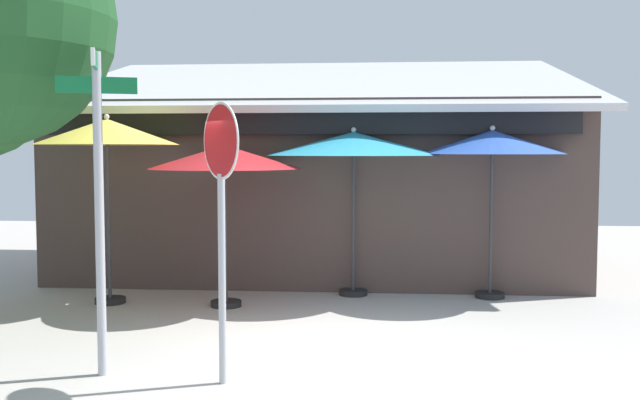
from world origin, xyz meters
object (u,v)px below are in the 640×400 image
Objects in this scene: stop_sign at (221,190)px; patio_umbrella_crimson_center at (225,159)px; patio_umbrella_mustard_left at (107,134)px; street_sign_post at (99,183)px; patio_umbrella_teal_right at (354,145)px; patio_umbrella_royal_blue_far_right at (492,144)px.

patio_umbrella_crimson_center is (-0.70, 3.33, 0.26)m from stop_sign.
stop_sign is at bearing -54.41° from patio_umbrella_mustard_left.
stop_sign is 3.42m from patio_umbrella_crimson_center.
street_sign_post is 1.19× the size of patio_umbrella_teal_right.
patio_umbrella_teal_right is 2.08m from patio_umbrella_royal_blue_far_right.
street_sign_post is 4.78m from patio_umbrella_teal_right.
stop_sign is at bearing -126.50° from patio_umbrella_royal_blue_far_right.
patio_umbrella_teal_right is (1.78, 0.96, 0.21)m from patio_umbrella_crimson_center.
stop_sign is 4.46m from patio_umbrella_teal_right.
stop_sign is at bearing -6.73° from street_sign_post.
street_sign_post reaches higher than patio_umbrella_royal_blue_far_right.
patio_umbrella_mustard_left is at bearing 125.59° from stop_sign.
street_sign_post is at bearing -119.26° from patio_umbrella_teal_right.
patio_umbrella_teal_right is (2.33, 4.15, 0.42)m from street_sign_post.
patio_umbrella_crimson_center is 0.91× the size of patio_umbrella_royal_blue_far_right.
street_sign_post is 3.24m from patio_umbrella_crimson_center.
street_sign_post is 1.15× the size of patio_umbrella_mustard_left.
patio_umbrella_crimson_center is at bearing -151.59° from patio_umbrella_teal_right.
patio_umbrella_mustard_left is 1.77m from patio_umbrella_crimson_center.
street_sign_post is at bearing -136.89° from patio_umbrella_royal_blue_far_right.
stop_sign is at bearing -78.11° from patio_umbrella_crimson_center.
patio_umbrella_mustard_left reaches higher than patio_umbrella_royal_blue_far_right.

